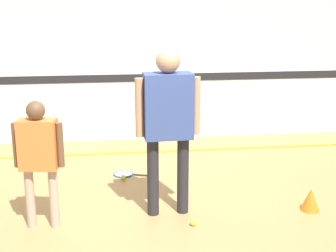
# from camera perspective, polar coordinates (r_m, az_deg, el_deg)

# --- Properties ---
(ground_plane) EXTENTS (16.00, 16.00, 0.00)m
(ground_plane) POSITION_cam_1_polar(r_m,az_deg,el_deg) (5.05, -1.27, -10.87)
(ground_plane) COLOR #A87F4C
(wall_back) EXTENTS (16.00, 0.07, 3.20)m
(wall_back) POSITION_cam_1_polar(r_m,az_deg,el_deg) (7.51, -3.80, 10.22)
(wall_back) COLOR silver
(wall_back) RESTS_ON ground_plane
(floor_stripe) EXTENTS (14.40, 0.10, 0.01)m
(floor_stripe) POSITION_cam_1_polar(r_m,az_deg,el_deg) (7.08, -3.18, -3.22)
(floor_stripe) COLOR orange
(floor_stripe) RESTS_ON ground_plane
(person_instructor) EXTENTS (0.67, 0.29, 1.76)m
(person_instructor) POSITION_cam_1_polar(r_m,az_deg,el_deg) (4.76, 0.00, 1.40)
(person_instructor) COLOR #232328
(person_instructor) RESTS_ON ground_plane
(person_student_left) EXTENTS (0.49, 0.24, 1.29)m
(person_student_left) POSITION_cam_1_polar(r_m,az_deg,el_deg) (4.70, -15.50, -2.96)
(person_student_left) COLOR tan
(person_student_left) RESTS_ON ground_plane
(racket_spare_on_floor) EXTENTS (0.49, 0.33, 0.03)m
(racket_spare_on_floor) POSITION_cam_1_polar(r_m,az_deg,el_deg) (6.20, -5.28, -5.84)
(racket_spare_on_floor) COLOR blue
(racket_spare_on_floor) RESTS_ON ground_plane
(tennis_ball_near_instructor) EXTENTS (0.07, 0.07, 0.07)m
(tennis_ball_near_instructor) POSITION_cam_1_polar(r_m,az_deg,el_deg) (4.84, 3.13, -11.69)
(tennis_ball_near_instructor) COLOR #CCE038
(tennis_ball_near_instructor) RESTS_ON ground_plane
(tennis_ball_by_spare_racket) EXTENTS (0.07, 0.07, 0.07)m
(tennis_ball_by_spare_racket) POSITION_cam_1_polar(r_m,az_deg,el_deg) (6.02, -5.48, -6.25)
(tennis_ball_by_spare_racket) COLOR #CCE038
(tennis_ball_by_spare_racket) RESTS_ON ground_plane
(training_cone) EXTENTS (0.20, 0.20, 0.25)m
(training_cone) POSITION_cam_1_polar(r_m,az_deg,el_deg) (5.36, 16.97, -8.58)
(training_cone) COLOR orange
(training_cone) RESTS_ON ground_plane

